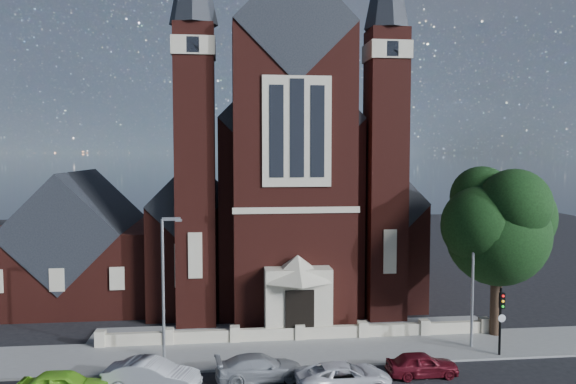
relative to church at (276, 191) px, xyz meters
name	(u,v)px	position (x,y,z in m)	size (l,w,h in m)	color
ground	(285,304)	(0.00, -7.94, -8.19)	(120.00, 120.00, 0.00)	black
pavement_strip	(304,352)	(0.00, -18.44, -8.19)	(60.00, 5.00, 0.12)	slate
forecourt_paving	(296,330)	(0.00, -14.44, -8.19)	(26.00, 3.00, 0.14)	slate
forecourt_wall	(300,341)	(0.00, -16.44, -8.19)	(24.00, 0.40, 0.90)	#B9B093
church	(276,191)	(0.00, 0.00, 0.00)	(20.01, 34.90, 29.20)	#431711
parish_hall	(80,250)	(-16.00, -4.94, -4.17)	(12.00, 12.20, 10.24)	#431711
street_tree	(502,228)	(12.60, -17.23, -1.23)	(6.40, 6.60, 10.70)	black
street_lamp_left	(165,280)	(-7.91, -18.94, -3.59)	(1.16, 0.22, 8.09)	gray
street_lamp_right	(474,272)	(10.09, -18.94, -3.59)	(1.16, 0.22, 8.09)	gray
traffic_signal	(501,313)	(11.00, -20.52, -5.60)	(0.28, 0.42, 4.00)	black
car_silver_a	(152,376)	(-8.15, -23.00, -7.42)	(1.63, 4.67, 1.54)	#A1A5A9
car_silver_b	(260,368)	(-2.83, -22.25, -7.53)	(1.84, 4.54, 1.32)	gray
car_white_suv	(344,376)	(1.23, -23.84, -7.53)	(2.19, 4.74, 1.32)	white
car_dark_red	(422,364)	(5.62, -22.67, -7.55)	(1.50, 3.74, 1.27)	#580F18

